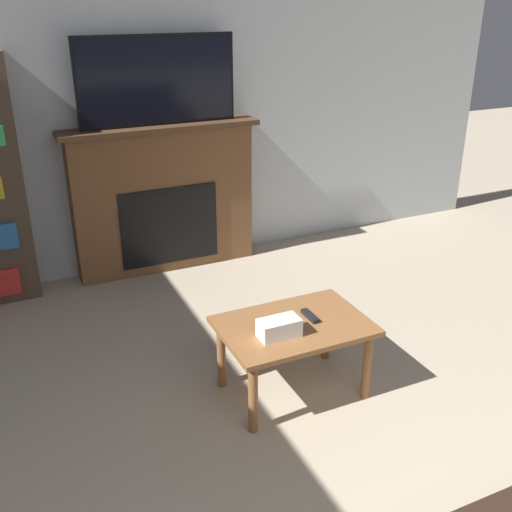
% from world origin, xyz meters
% --- Properties ---
extents(wall_back, '(6.48, 0.06, 2.70)m').
position_xyz_m(wall_back, '(0.00, 4.66, 1.35)').
color(wall_back, silver).
rests_on(wall_back, ground_plane).
extents(fireplace, '(1.55, 0.28, 1.18)m').
position_xyz_m(fireplace, '(0.04, 4.52, 0.60)').
color(fireplace, brown).
rests_on(fireplace, ground_plane).
extents(tv, '(1.20, 0.03, 0.65)m').
position_xyz_m(tv, '(0.04, 4.50, 1.51)').
color(tv, black).
rests_on(tv, fireplace).
extents(coffee_table, '(0.82, 0.56, 0.44)m').
position_xyz_m(coffee_table, '(0.18, 2.56, 0.38)').
color(coffee_table, brown).
rests_on(coffee_table, ground_plane).
extents(tissue_box, '(0.22, 0.12, 0.10)m').
position_xyz_m(tissue_box, '(0.04, 2.48, 0.49)').
color(tissue_box, white).
rests_on(tissue_box, coffee_table).
extents(remote_control, '(0.04, 0.15, 0.02)m').
position_xyz_m(remote_control, '(0.29, 2.58, 0.45)').
color(remote_control, black).
rests_on(remote_control, coffee_table).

